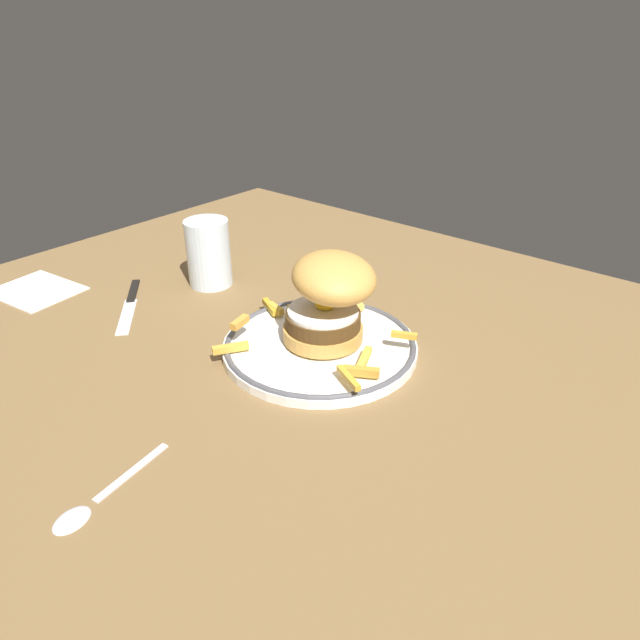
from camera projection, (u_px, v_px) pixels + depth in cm
name	position (u px, v px, depth cm)	size (l,w,h in cm)	color
ground_plane	(317.00, 351.00, 78.96)	(119.10, 95.07, 4.00)	brown
dinner_plate	(320.00, 345.00, 74.90)	(25.46, 25.46, 1.60)	white
burger	(329.00, 298.00, 72.18)	(14.22, 13.78, 12.17)	#C59042
fries_pile	(316.00, 331.00, 75.22)	(24.74, 22.32, 2.82)	gold
water_glass	(209.00, 257.00, 91.35)	(6.99, 6.99, 10.76)	silver
knife	(131.00, 300.00, 87.71)	(14.66, 12.83, 0.70)	black
spoon	(85.00, 507.00, 51.26)	(3.75, 13.40, 0.90)	silver
napkin	(36.00, 290.00, 91.06)	(12.99, 10.42, 0.40)	white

